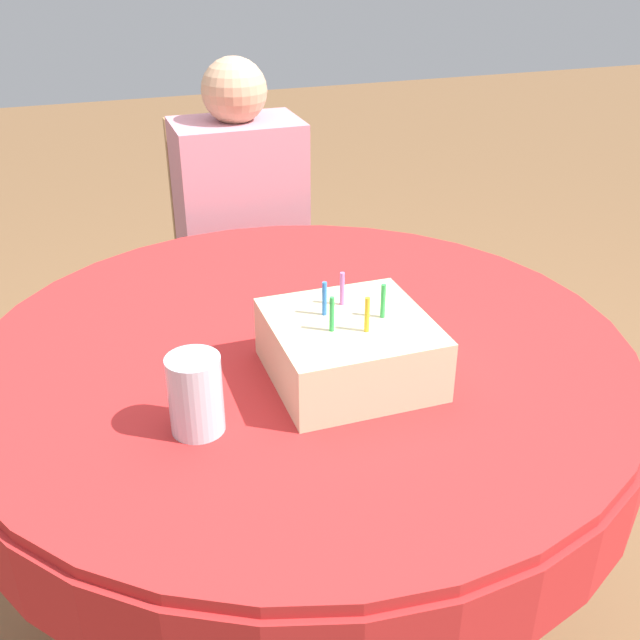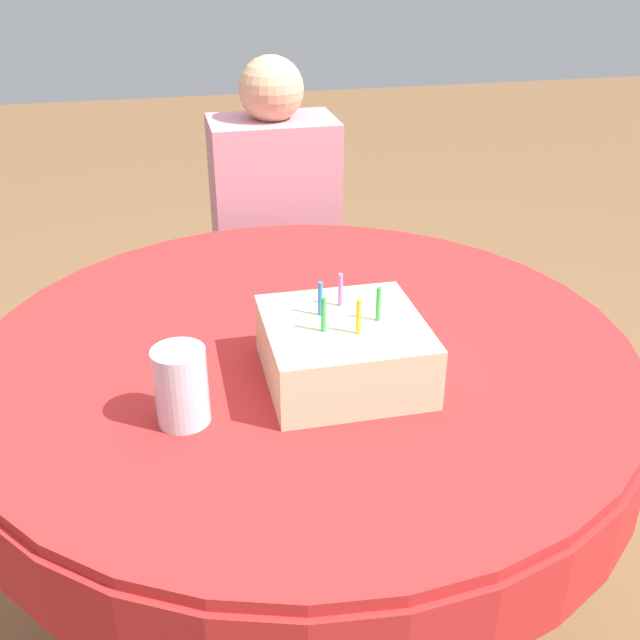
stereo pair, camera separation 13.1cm
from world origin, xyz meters
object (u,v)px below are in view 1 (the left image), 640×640
chair (239,272)px  drinking_glass (196,394)px  person (243,230)px  birthday_cake (349,348)px

chair → drinking_glass: chair is taller
drinking_glass → person: bearing=72.6°
chair → birthday_cake: (-0.04, -1.01, 0.30)m
person → drinking_glass: bearing=-107.2°
drinking_glass → chair: bearing=74.0°
person → chair: bearing=90.0°
person → birthday_cake: size_ratio=4.42×
person → drinking_glass: size_ratio=9.12×
birthday_cake → drinking_glass: size_ratio=2.06×
person → drinking_glass: 1.04m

